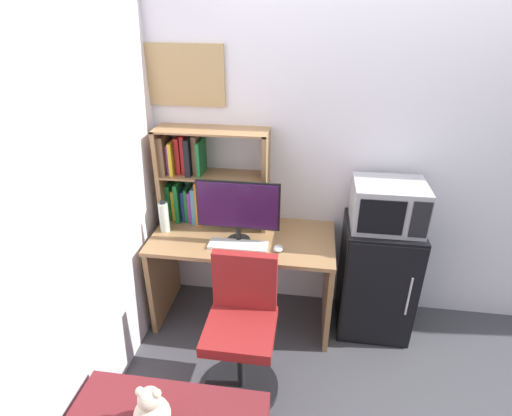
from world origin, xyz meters
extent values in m
cube|color=silver|center=(0.40, 0.02, 1.30)|extent=(6.40, 0.04, 2.60)
cube|color=silver|center=(-1.62, -1.60, 1.30)|extent=(0.04, 4.40, 2.60)
cube|color=#997047|center=(-0.90, -0.32, 0.72)|extent=(1.30, 0.63, 0.03)
cube|color=#997047|center=(-1.53, -0.32, 0.36)|extent=(0.04, 0.57, 0.71)
cube|color=#997047|center=(-0.27, -0.32, 0.36)|extent=(0.04, 0.57, 0.71)
cube|color=#997047|center=(-1.52, -0.13, 1.10)|extent=(0.03, 0.25, 0.72)
cube|color=#997047|center=(-0.76, -0.13, 1.10)|extent=(0.03, 0.25, 0.72)
cube|color=#997047|center=(-1.14, -0.13, 1.45)|extent=(0.79, 0.25, 0.01)
cube|color=#997047|center=(-1.14, -0.13, 1.12)|extent=(0.73, 0.25, 0.01)
cube|color=#197233|center=(-1.49, -0.10, 0.88)|extent=(0.03, 0.15, 0.28)
cube|color=gold|center=(-1.45, -0.10, 0.86)|extent=(0.03, 0.16, 0.24)
cube|color=#197233|center=(-1.42, -0.11, 0.89)|extent=(0.03, 0.20, 0.31)
cube|color=navy|center=(-1.38, -0.10, 0.86)|extent=(0.02, 0.16, 0.24)
cube|color=#197233|center=(-1.35, -0.10, 0.87)|extent=(0.02, 0.17, 0.27)
cube|color=purple|center=(-1.32, -0.10, 0.86)|extent=(0.02, 0.18, 0.25)
cube|color=teal|center=(-1.29, -0.11, 0.88)|extent=(0.03, 0.21, 0.29)
cube|color=orange|center=(-1.25, -0.11, 0.91)|extent=(0.04, 0.21, 0.34)
cube|color=#197233|center=(-1.21, -0.11, 0.87)|extent=(0.03, 0.20, 0.26)
cube|color=brown|center=(-1.49, -0.11, 1.26)|extent=(0.04, 0.21, 0.28)
cube|color=purple|center=(-1.45, -0.10, 1.23)|extent=(0.02, 0.18, 0.21)
cube|color=gold|center=(-1.43, -0.11, 1.24)|extent=(0.03, 0.21, 0.24)
cube|color=#B21E1E|center=(-1.39, -0.10, 1.26)|extent=(0.03, 0.16, 0.26)
cube|color=#B21E1E|center=(-1.35, -0.10, 1.26)|extent=(0.03, 0.16, 0.28)
cube|color=black|center=(-1.31, -0.11, 1.26)|extent=(0.04, 0.21, 0.27)
cube|color=brown|center=(-1.26, -0.10, 1.27)|extent=(0.04, 0.15, 0.28)
cube|color=#197233|center=(-1.23, -0.11, 1.25)|extent=(0.02, 0.20, 0.25)
cylinder|color=black|center=(-0.92, -0.39, 0.75)|extent=(0.16, 0.16, 0.02)
cylinder|color=black|center=(-0.92, -0.39, 0.81)|extent=(0.04, 0.04, 0.10)
cube|color=black|center=(-0.92, -0.38, 1.02)|extent=(0.57, 0.01, 0.35)
cube|color=#33143D|center=(-0.92, -0.39, 1.02)|extent=(0.54, 0.02, 0.32)
cube|color=silver|center=(-0.91, -0.45, 0.75)|extent=(0.40, 0.13, 0.02)
ellipsoid|color=silver|center=(-0.63, -0.46, 0.75)|extent=(0.07, 0.08, 0.03)
cylinder|color=silver|center=(-1.47, -0.32, 0.85)|extent=(0.07, 0.07, 0.22)
cylinder|color=black|center=(-1.47, -0.32, 0.97)|extent=(0.04, 0.04, 0.02)
cube|color=black|center=(0.07, -0.25, 0.43)|extent=(0.51, 0.47, 0.87)
cube|color=black|center=(0.07, -0.49, 0.43)|extent=(0.49, 0.01, 0.83)
cylinder|color=#B2B2B7|center=(0.25, -0.50, 0.48)|extent=(0.01, 0.01, 0.30)
cube|color=#ADADB2|center=(0.07, -0.25, 1.02)|extent=(0.47, 0.37, 0.31)
cube|color=black|center=(0.01, -0.43, 1.02)|extent=(0.28, 0.01, 0.24)
cube|color=black|center=(0.24, -0.43, 1.02)|extent=(0.11, 0.01, 0.25)
cylinder|color=black|center=(-0.80, -0.99, 0.02)|extent=(0.47, 0.47, 0.04)
cylinder|color=black|center=(-0.80, -0.99, 0.25)|extent=(0.04, 0.04, 0.46)
cube|color=maroon|center=(-0.80, -0.99, 0.50)|extent=(0.41, 0.41, 0.07)
cube|color=maroon|center=(-0.80, -0.80, 0.72)|extent=(0.39, 0.06, 0.38)
sphere|color=beige|center=(-1.11, -1.59, 0.50)|extent=(0.17, 0.17, 0.17)
sphere|color=beige|center=(-1.11, -1.59, 0.62)|extent=(0.11, 0.11, 0.11)
sphere|color=beige|center=(-1.15, -1.59, 0.66)|extent=(0.04, 0.04, 0.04)
sphere|color=beige|center=(-1.07, -1.59, 0.66)|extent=(0.04, 0.04, 0.04)
cube|color=tan|center=(-1.35, -0.01, 1.79)|extent=(0.58, 0.02, 0.41)
camera|label=1|loc=(-0.45, -2.75, 2.23)|focal=28.36mm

